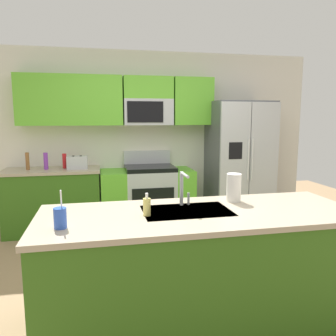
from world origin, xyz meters
TOP-DOWN VIEW (x-y plane):
  - ground_plane at (0.00, 0.00)m, footprint 9.00×9.00m
  - kitchen_wall_unit at (-0.14, 2.08)m, footprint 5.20×0.43m
  - back_counter at (-1.41, 1.80)m, footprint 1.31×0.63m
  - range_oven at (-0.06, 1.80)m, footprint 1.36×0.61m
  - refrigerator at (1.36, 1.73)m, footprint 0.90×0.76m
  - island_counter at (-0.01, -0.66)m, footprint 2.46×0.92m
  - toaster at (-1.06, 1.75)m, footprint 0.28×0.16m
  - pepper_mill at (-1.72, 1.80)m, footprint 0.05×0.05m
  - bottle_red at (-1.24, 1.85)m, footprint 0.06×0.06m
  - bottle_purple at (-1.48, 1.78)m, footprint 0.06×0.06m
  - sink_faucet at (-0.10, -0.47)m, footprint 0.08×0.21m
  - drink_cup_blue at (-1.02, -0.84)m, footprint 0.08×0.08m
  - soap_dispenser at (-0.43, -0.68)m, footprint 0.06×0.06m
  - paper_towel_roll at (0.36, -0.41)m, footprint 0.12×0.12m

SIDE VIEW (x-z plane):
  - ground_plane at x=0.00m, z-range 0.00..0.00m
  - range_oven at x=-0.06m, z-range -0.11..0.99m
  - back_counter at x=-1.41m, z-range 0.00..0.90m
  - island_counter at x=-0.01m, z-range 0.00..0.90m
  - refrigerator at x=1.36m, z-range 0.00..1.85m
  - soap_dispenser at x=-0.43m, z-range 0.88..1.05m
  - drink_cup_blue at x=-1.02m, z-range 0.84..1.10m
  - toaster at x=-1.06m, z-range 0.90..1.08m
  - bottle_red at x=-1.24m, z-range 0.90..1.11m
  - bottle_purple at x=-1.48m, z-range 0.90..1.13m
  - pepper_mill at x=-1.72m, z-range 0.90..1.14m
  - paper_towel_roll at x=0.36m, z-range 0.90..1.14m
  - sink_faucet at x=-0.10m, z-range 0.93..1.21m
  - kitchen_wall_unit at x=-0.14m, z-range 0.17..2.77m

